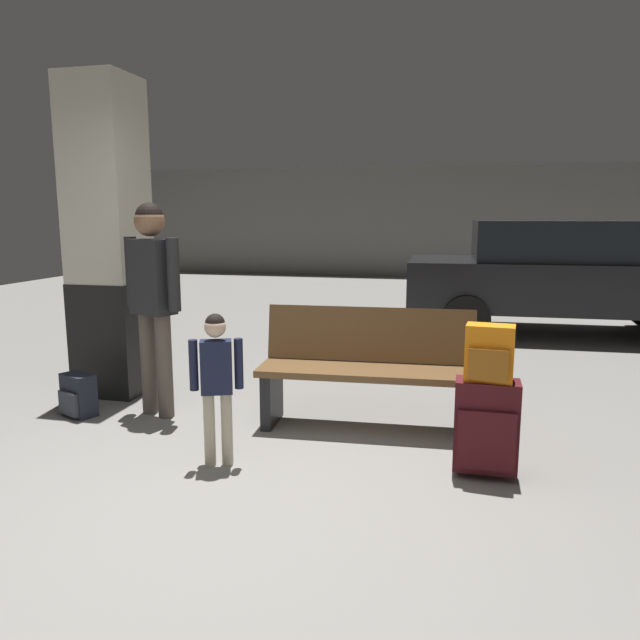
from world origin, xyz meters
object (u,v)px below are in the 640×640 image
at_px(suitcase, 486,426).
at_px(backpack_dark_floor, 78,396).
at_px(bench, 367,369).
at_px(backpack_bright, 489,354).
at_px(structural_pillar, 109,241).
at_px(adult, 153,287).
at_px(parked_car_near, 563,274).
at_px(child, 216,373).

distance_m(suitcase, backpack_dark_floor, 3.15).
height_order(bench, backpack_bright, backpack_bright).
distance_m(structural_pillar, backpack_bright, 3.44).
distance_m(adult, parked_car_near, 5.64).
xyz_separation_m(structural_pillar, backpack_bright, (3.20, -1.12, -0.59)).
bearing_deg(parked_car_near, backpack_dark_floor, -133.49).
relative_size(bench, parked_car_near, 0.39).
bearing_deg(parked_car_near, structural_pillar, -138.85).
distance_m(structural_pillar, parked_car_near, 5.77).
bearing_deg(parked_car_near, adult, -130.26).
distance_m(bench, parked_car_near, 4.63).
bearing_deg(backpack_dark_floor, child, -23.66).
distance_m(suitcase, adult, 2.68).
xyz_separation_m(child, adult, (-0.86, 0.82, 0.43)).
xyz_separation_m(suitcase, adult, (-2.51, 0.60, 0.72)).
height_order(structural_pillar, suitcase, structural_pillar).
bearing_deg(bench, suitcase, -40.78).
relative_size(structural_pillar, adult, 1.64).
bearing_deg(backpack_dark_floor, bench, 7.64).
xyz_separation_m(adult, backpack_dark_floor, (-0.60, -0.18, -0.87)).
relative_size(structural_pillar, suitcase, 4.54).
bearing_deg(backpack_bright, suitcase, 33.75).
xyz_separation_m(backpack_bright, child, (-1.65, -0.22, -0.16)).
xyz_separation_m(backpack_bright, adult, (-2.51, 0.60, 0.26)).
xyz_separation_m(bench, parked_car_near, (1.97, 4.17, 0.36)).
height_order(bench, child, child).
distance_m(backpack_bright, child, 1.68).
bearing_deg(adult, backpack_bright, -13.43).
bearing_deg(structural_pillar, bench, -9.38).
bearing_deg(suitcase, bench, 139.22).
distance_m(backpack_bright, backpack_dark_floor, 3.20).
distance_m(bench, suitcase, 1.12).
bearing_deg(backpack_dark_floor, parked_car_near, 46.51).
relative_size(bench, backpack_bright, 4.78).
relative_size(child, adult, 0.59).
height_order(suitcase, backpack_dark_floor, suitcase).
height_order(structural_pillar, child, structural_pillar).
distance_m(structural_pillar, bench, 2.56).
height_order(bench, backpack_dark_floor, bench).
bearing_deg(child, suitcase, 7.46).
relative_size(structural_pillar, parked_car_near, 0.66).
bearing_deg(adult, parked_car_near, 49.74).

